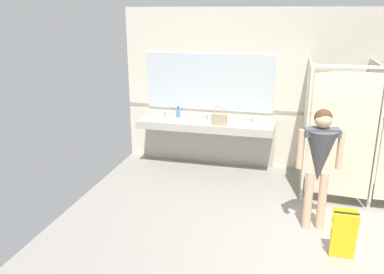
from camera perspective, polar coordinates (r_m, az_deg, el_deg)
The scene contains 10 objects.
ground_plane at distance 5.33m, azimuth 21.30°, elevation -16.15°, with size 7.77×6.14×0.10m, color gray.
wall_back at distance 7.43m, azimuth 20.19°, elevation 5.89°, with size 7.77×0.12×2.87m, color beige.
wall_back_tile_band at distance 7.45m, azimuth 19.93°, elevation 2.89°, with size 7.77×0.01×0.06m, color #9E937F.
vanity_counter at distance 7.45m, azimuth 2.02°, elevation 0.72°, with size 2.49×0.59×0.98m.
mirror_panel at distance 7.45m, azimuth 2.44°, elevation 7.81°, with size 2.39×0.02×1.04m, color silver.
bathroom_stalls at distance 6.62m, azimuth 24.37°, elevation 1.05°, with size 2.00×1.43×2.10m.
person_standing at distance 5.35m, azimuth 17.75°, elevation -2.52°, with size 0.57×0.47×1.65m.
handbag at distance 7.08m, azimuth 3.91°, elevation 2.66°, with size 0.27×0.14×0.35m.
soap_dispenser at distance 7.58m, azimuth -2.00°, elevation 3.50°, with size 0.07×0.07×0.21m.
wet_floor_sign at distance 5.12m, azimuth 20.83°, elevation -12.83°, with size 0.28×0.19×0.60m.
Camera 1 is at (-0.80, -4.43, 2.81)m, focal length 37.39 mm.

